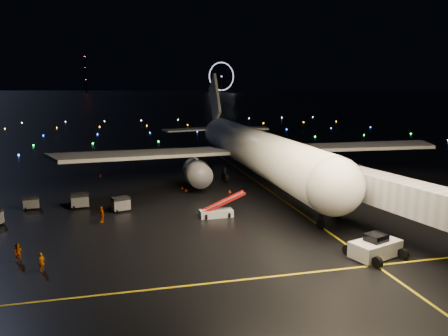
{
  "coord_description": "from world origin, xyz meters",
  "views": [
    {
      "loc": [
        -9.51,
        -41.94,
        15.77
      ],
      "look_at": [
        3.51,
        12.0,
        5.0
      ],
      "focal_mm": 35.0,
      "sensor_mm": 36.0,
      "label": 1
    }
  ],
  "objects_px": {
    "airliner": "(248,125)",
    "baggage_cart_1": "(80,201)",
    "crew_c": "(102,214)",
    "crew_b": "(18,253)",
    "crew_a": "(42,262)",
    "pushback_tug": "(376,246)",
    "belt_loader": "(216,205)",
    "baggage_cart_2": "(31,203)",
    "baggage_cart_0": "(121,204)"
  },
  "relations": [
    {
      "from": "crew_b",
      "to": "airliner",
      "type": "bearing_deg",
      "value": 44.53
    },
    {
      "from": "crew_b",
      "to": "crew_c",
      "type": "bearing_deg",
      "value": 56.0
    },
    {
      "from": "pushback_tug",
      "to": "baggage_cart_1",
      "type": "distance_m",
      "value": 36.43
    },
    {
      "from": "belt_loader",
      "to": "baggage_cart_2",
      "type": "xyz_separation_m",
      "value": [
        -22.25,
        8.88,
        -0.61
      ]
    },
    {
      "from": "pushback_tug",
      "to": "crew_c",
      "type": "height_order",
      "value": "pushback_tug"
    },
    {
      "from": "crew_a",
      "to": "crew_b",
      "type": "relative_size",
      "value": 0.95
    },
    {
      "from": "belt_loader",
      "to": "crew_a",
      "type": "bearing_deg",
      "value": -148.55
    },
    {
      "from": "crew_a",
      "to": "baggage_cart_1",
      "type": "relative_size",
      "value": 0.75
    },
    {
      "from": "airliner",
      "to": "crew_b",
      "type": "height_order",
      "value": "airliner"
    },
    {
      "from": "baggage_cart_0",
      "to": "crew_a",
      "type": "bearing_deg",
      "value": -129.81
    },
    {
      "from": "baggage_cart_0",
      "to": "baggage_cart_2",
      "type": "xyz_separation_m",
      "value": [
        -11.13,
        3.65,
        -0.09
      ]
    },
    {
      "from": "airliner",
      "to": "baggage_cart_2",
      "type": "xyz_separation_m",
      "value": [
        -32.28,
        -11.4,
        -8.12
      ]
    },
    {
      "from": "baggage_cart_0",
      "to": "baggage_cart_2",
      "type": "bearing_deg",
      "value": 143.92
    },
    {
      "from": "pushback_tug",
      "to": "crew_c",
      "type": "bearing_deg",
      "value": 127.67
    },
    {
      "from": "crew_b",
      "to": "baggage_cart_1",
      "type": "bearing_deg",
      "value": 77.31
    },
    {
      "from": "belt_loader",
      "to": "crew_c",
      "type": "distance_m",
      "value": 13.33
    },
    {
      "from": "belt_loader",
      "to": "baggage_cart_2",
      "type": "relative_size",
      "value": 3.1
    },
    {
      "from": "baggage_cart_2",
      "to": "baggage_cart_0",
      "type": "bearing_deg",
      "value": -26.17
    },
    {
      "from": "belt_loader",
      "to": "crew_b",
      "type": "xyz_separation_m",
      "value": [
        -20.18,
        -9.04,
        -0.56
      ]
    },
    {
      "from": "crew_c",
      "to": "baggage_cart_2",
      "type": "distance_m",
      "value": 11.91
    },
    {
      "from": "pushback_tug",
      "to": "crew_a",
      "type": "height_order",
      "value": "pushback_tug"
    },
    {
      "from": "baggage_cart_0",
      "to": "belt_loader",
      "type": "bearing_deg",
      "value": -43.11
    },
    {
      "from": "airliner",
      "to": "crew_c",
      "type": "height_order",
      "value": "airliner"
    },
    {
      "from": "crew_c",
      "to": "baggage_cart_1",
      "type": "height_order",
      "value": "crew_c"
    },
    {
      "from": "crew_a",
      "to": "pushback_tug",
      "type": "bearing_deg",
      "value": -62.27
    },
    {
      "from": "airliner",
      "to": "pushback_tug",
      "type": "height_order",
      "value": "airliner"
    },
    {
      "from": "airliner",
      "to": "belt_loader",
      "type": "xyz_separation_m",
      "value": [
        -10.03,
        -20.28,
        -7.5
      ]
    },
    {
      "from": "crew_c",
      "to": "baggage_cart_0",
      "type": "bearing_deg",
      "value": 128.25
    },
    {
      "from": "baggage_cart_1",
      "to": "baggage_cart_2",
      "type": "distance_m",
      "value": 6.1
    },
    {
      "from": "crew_a",
      "to": "baggage_cart_2",
      "type": "xyz_separation_m",
      "value": [
        -4.4,
        20.4,
        -0.01
      ]
    },
    {
      "from": "crew_c",
      "to": "baggage_cart_2",
      "type": "xyz_separation_m",
      "value": [
        -8.96,
        7.85,
        -0.14
      ]
    },
    {
      "from": "belt_loader",
      "to": "baggage_cart_2",
      "type": "height_order",
      "value": "belt_loader"
    },
    {
      "from": "baggage_cart_1",
      "to": "airliner",
      "type": "bearing_deg",
      "value": 19.83
    },
    {
      "from": "crew_b",
      "to": "pushback_tug",
      "type": "bearing_deg",
      "value": -11.19
    },
    {
      "from": "crew_a",
      "to": "baggage_cart_1",
      "type": "height_order",
      "value": "baggage_cart_1"
    },
    {
      "from": "crew_a",
      "to": "crew_b",
      "type": "xyz_separation_m",
      "value": [
        -2.33,
        2.48,
        0.04
      ]
    },
    {
      "from": "belt_loader",
      "to": "baggage_cart_1",
      "type": "distance_m",
      "value": 18.1
    },
    {
      "from": "airliner",
      "to": "crew_b",
      "type": "relative_size",
      "value": 36.92
    },
    {
      "from": "airliner",
      "to": "baggage_cart_1",
      "type": "xyz_separation_m",
      "value": [
        -26.25,
        -12.26,
        -7.99
      ]
    },
    {
      "from": "crew_b",
      "to": "baggage_cart_0",
      "type": "relative_size",
      "value": 0.82
    },
    {
      "from": "airliner",
      "to": "crew_c",
      "type": "bearing_deg",
      "value": -140.84
    },
    {
      "from": "baggage_cart_1",
      "to": "baggage_cart_2",
      "type": "bearing_deg",
      "value": 166.7
    },
    {
      "from": "baggage_cart_0",
      "to": "airliner",
      "type": "bearing_deg",
      "value": 17.54
    },
    {
      "from": "pushback_tug",
      "to": "belt_loader",
      "type": "height_order",
      "value": "belt_loader"
    },
    {
      "from": "crew_a",
      "to": "baggage_cart_2",
      "type": "relative_size",
      "value": 0.86
    },
    {
      "from": "pushback_tug",
      "to": "belt_loader",
      "type": "xyz_separation_m",
      "value": [
        -11.57,
        15.54,
        0.3
      ]
    },
    {
      "from": "pushback_tug",
      "to": "baggage_cart_2",
      "type": "relative_size",
      "value": 2.5
    },
    {
      "from": "belt_loader",
      "to": "pushback_tug",
      "type": "bearing_deg",
      "value": -54.73
    },
    {
      "from": "pushback_tug",
      "to": "crew_b",
      "type": "xyz_separation_m",
      "value": [
        -31.74,
        6.51,
        -0.27
      ]
    },
    {
      "from": "baggage_cart_0",
      "to": "crew_b",
      "type": "bearing_deg",
      "value": -140.35
    }
  ]
}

